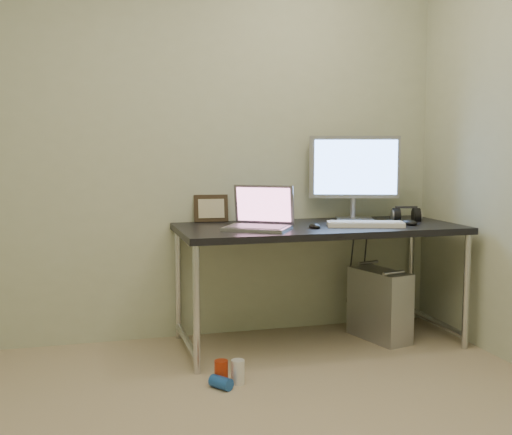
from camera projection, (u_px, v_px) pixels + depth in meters
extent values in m
cube|color=beige|center=(177.00, 144.00, 4.06)|extent=(3.50, 0.02, 2.50)
cube|color=black|center=(319.00, 228.00, 3.97)|extent=(1.74, 0.76, 0.04)
cylinder|color=silver|center=(197.00, 310.00, 3.47)|extent=(0.04, 0.04, 0.71)
cylinder|color=silver|center=(178.00, 284.00, 4.12)|extent=(0.04, 0.04, 0.71)
cylinder|color=silver|center=(466.00, 292.00, 3.90)|extent=(0.04, 0.04, 0.71)
cylinder|color=silver|center=(411.00, 271.00, 4.56)|extent=(0.04, 0.04, 0.71)
cylinder|color=silver|center=(187.00, 341.00, 3.82)|extent=(0.04, 0.68, 0.04)
cylinder|color=silver|center=(435.00, 321.00, 4.26)|extent=(0.04, 0.68, 0.04)
cube|color=#BABABE|center=(379.00, 305.00, 4.11)|extent=(0.29, 0.47, 0.45)
cylinder|color=#A6A6AC|center=(393.00, 273.00, 3.91)|extent=(0.16, 0.06, 0.02)
cylinder|color=#A6A6AC|center=(368.00, 263.00, 4.26)|extent=(0.16, 0.06, 0.02)
cylinder|color=black|center=(350.00, 268.00, 4.42)|extent=(0.01, 0.16, 0.69)
cylinder|color=black|center=(364.00, 271.00, 4.42)|extent=(0.02, 0.11, 0.71)
cylinder|color=#AF2C0E|center=(221.00, 373.00, 3.33)|extent=(0.09, 0.09, 0.13)
cylinder|color=white|center=(238.00, 372.00, 3.34)|extent=(0.10, 0.10, 0.13)
cylinder|color=#1E52B0|center=(221.00, 383.00, 3.28)|extent=(0.12, 0.13, 0.07)
cube|color=#A6A6AC|center=(257.00, 228.00, 3.75)|extent=(0.45, 0.41, 0.02)
cube|color=slate|center=(257.00, 226.00, 3.75)|extent=(0.39, 0.35, 0.00)
cube|color=gray|center=(264.00, 204.00, 3.87)|extent=(0.34, 0.24, 0.24)
cube|color=#884C68|center=(264.00, 205.00, 3.86)|extent=(0.30, 0.21, 0.20)
cube|color=#A6A6AC|center=(354.00, 219.00, 4.24)|extent=(0.28, 0.24, 0.02)
cylinder|color=#A6A6AC|center=(353.00, 208.00, 4.25)|extent=(0.04, 0.04, 0.13)
cube|color=#A6A6AC|center=(354.00, 167.00, 4.21)|extent=(0.58, 0.22, 0.41)
cube|color=#5E8CDE|center=(356.00, 167.00, 4.19)|extent=(0.51, 0.17, 0.36)
cube|color=white|center=(365.00, 224.00, 3.92)|extent=(0.49, 0.29, 0.03)
ellipsoid|color=black|center=(409.00, 222.00, 3.99)|extent=(0.10, 0.14, 0.04)
ellipsoid|color=black|center=(315.00, 225.00, 3.83)|extent=(0.07, 0.10, 0.03)
cylinder|color=black|center=(397.00, 216.00, 4.19)|extent=(0.07, 0.12, 0.11)
cylinder|color=black|center=(415.00, 216.00, 4.23)|extent=(0.07, 0.12, 0.11)
cube|color=black|center=(406.00, 207.00, 4.20)|extent=(0.14, 0.06, 0.01)
cube|color=black|center=(211.00, 208.00, 4.14)|extent=(0.22, 0.08, 0.18)
cylinder|color=silver|center=(243.00, 216.00, 4.10)|extent=(0.01, 0.01, 0.08)
cylinder|color=white|center=(243.00, 209.00, 4.10)|extent=(0.04, 0.03, 0.04)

